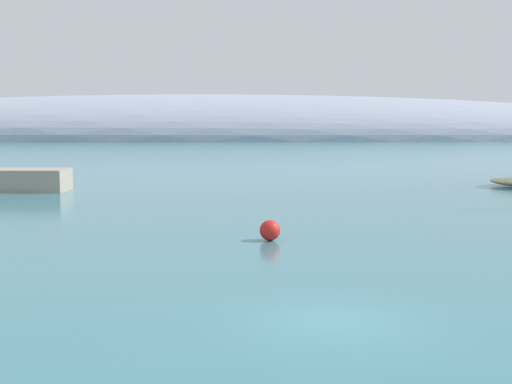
{
  "coord_description": "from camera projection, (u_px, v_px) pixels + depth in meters",
  "views": [
    {
      "loc": [
        -2.49,
        -16.6,
        4.87
      ],
      "look_at": [
        -1.18,
        22.02,
        1.03
      ],
      "focal_mm": 48.39,
      "sensor_mm": 36.0,
      "label": 1
    }
  ],
  "objects": [
    {
      "name": "distant_ridge",
      "position": [
        209.0,
        139.0,
        211.9
      ],
      "size": [
        324.47,
        63.29,
        27.47
      ],
      "primitive_type": "ellipsoid",
      "color": "#8E99AD",
      "rests_on": "ground"
    },
    {
      "name": "water",
      "position": [
        334.0,
        321.0,
        17.08
      ],
      "size": [
        600.0,
        600.0,
        0.0
      ],
      "primitive_type": "plane",
      "color": "#38727F",
      "rests_on": "ground"
    },
    {
      "name": "mooring_buoy_red",
      "position": [
        270.0,
        230.0,
        28.73
      ],
      "size": [
        0.87,
        0.87,
        0.87
      ],
      "primitive_type": "sphere",
      "color": "red",
      "rests_on": "water"
    }
  ]
}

